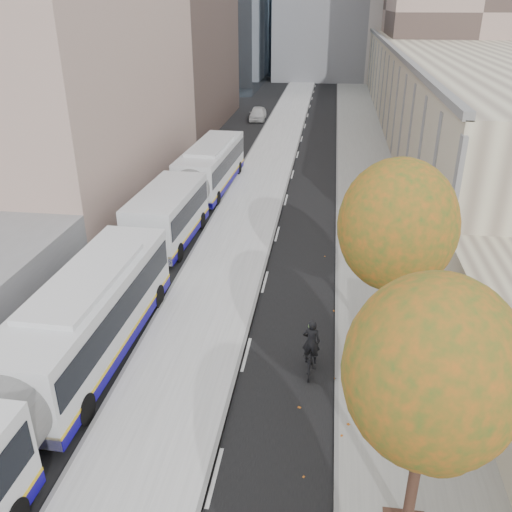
% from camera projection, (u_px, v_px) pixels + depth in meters
% --- Properties ---
extents(bus_platform, '(4.25, 150.00, 0.15)m').
position_uv_depth(bus_platform, '(263.00, 176.00, 41.77)').
color(bus_platform, '#A9A9A9').
rests_on(bus_platform, ground).
extents(sidewalk, '(4.75, 150.00, 0.08)m').
position_uv_depth(sidewalk, '(368.00, 181.00, 40.81)').
color(sidewalk, gray).
rests_on(sidewalk, ground).
extents(building_tan, '(18.00, 92.00, 8.00)m').
position_uv_depth(building_tan, '(457.00, 78.00, 63.66)').
color(building_tan, gray).
rests_on(building_tan, ground).
extents(bus_shelter, '(1.90, 4.40, 2.53)m').
position_uv_depth(bus_shelter, '(457.00, 336.00, 18.18)').
color(bus_shelter, '#383A3F').
rests_on(bus_shelter, sidewalk).
extents(tree_b, '(4.00, 4.00, 6.97)m').
position_uv_depth(tree_b, '(432.00, 372.00, 11.88)').
color(tree_b, '#312118').
rests_on(tree_b, sidewalk).
extents(tree_c, '(4.20, 4.20, 7.28)m').
position_uv_depth(tree_c, '(397.00, 226.00, 18.95)').
color(tree_c, '#312118').
rests_on(tree_c, sidewalk).
extents(bus_near, '(3.19, 19.03, 3.16)m').
position_uv_depth(bus_near, '(31.00, 388.00, 16.48)').
color(bus_near, silver).
rests_on(bus_near, ground).
extents(bus_far, '(3.38, 18.57, 3.08)m').
position_uv_depth(bus_far, '(195.00, 184.00, 34.88)').
color(bus_far, silver).
rests_on(bus_far, ground).
extents(cyclist, '(0.66, 1.77, 2.24)m').
position_uv_depth(cyclist, '(311.00, 354.00, 19.60)').
color(cyclist, black).
rests_on(cyclist, ground).
extents(distant_car, '(1.88, 4.38, 1.47)m').
position_uv_depth(distant_car, '(258.00, 114.00, 61.10)').
color(distant_car, silver).
rests_on(distant_car, ground).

